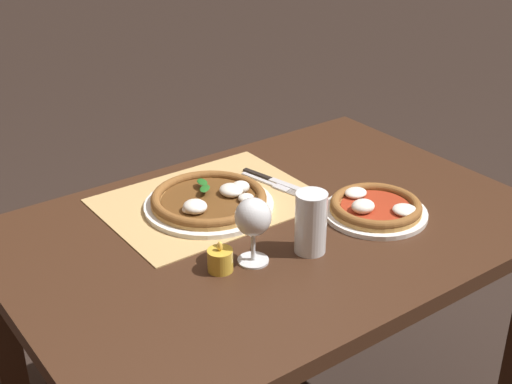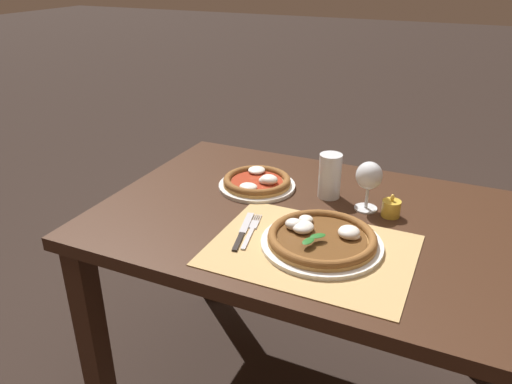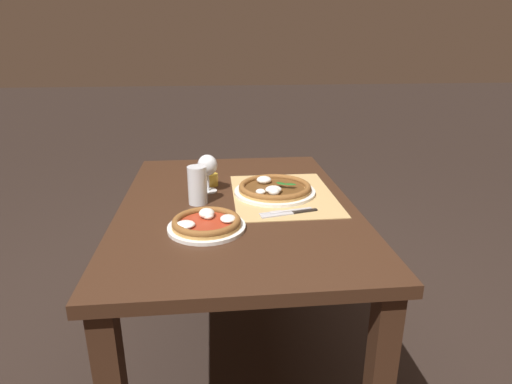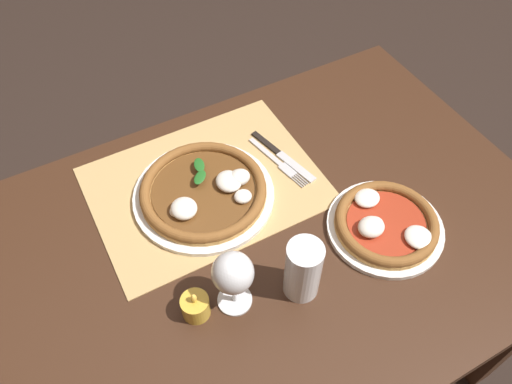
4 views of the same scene
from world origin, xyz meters
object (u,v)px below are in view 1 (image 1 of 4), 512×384
Objects in this scene: wine_glass at (253,220)px; pizza_far at (375,208)px; pizza_near at (210,200)px; votive_candle at (220,261)px; fork at (271,184)px; knife at (274,181)px; pint_glass at (311,224)px.

pizza_far is at bearing 179.27° from wine_glass.
pizza_far is (-0.31, 0.27, -0.00)m from pizza_near.
wine_glass is 2.15× the size of votive_candle.
pizza_near is 0.28m from votive_candle.
votive_candle is (0.45, -0.02, 0.00)m from pizza_far.
fork is 0.93× the size of knife.
knife is at bearing -72.96° from pizza_far.
pizza_near is at bearing 5.79° from knife.
knife is at bearing -114.55° from pint_glass.
pizza_far is 1.77× the size of pint_glass.
knife is (-0.02, -0.01, 0.00)m from fork.
pizza_near is at bearing -118.18° from votive_candle.
fork is (0.11, -0.28, -0.01)m from pizza_far.
pizza_far is 1.21× the size of knife.
knife is (-0.28, -0.29, -0.10)m from wine_glass.
pizza_near is at bearing -102.17° from wine_glass.
pizza_far is 0.30m from fork.
wine_glass reaches higher than pint_glass.
knife is at bearing -174.21° from pizza_near.
pizza_far is at bearing -171.96° from pint_glass.
pint_glass is 0.36m from knife.
fork is 2.76× the size of votive_candle.
votive_candle reaches higher than pizza_far.
wine_glass is (0.06, 0.26, 0.08)m from pizza_near.
wine_glass reaches higher than pizza_far.
wine_glass is at bearing 46.91° from fork.
fork is at bearing -68.63° from pizza_far.
pint_glass is (-0.07, 0.30, 0.05)m from pizza_near.
pint_glass is at bearing 103.62° from pizza_near.
wine_glass reaches higher than votive_candle.
wine_glass is 1.07× the size of pint_glass.
fork is 0.02m from knife.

